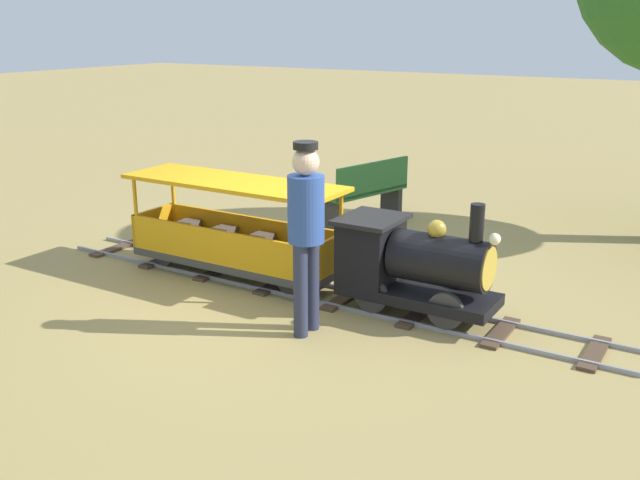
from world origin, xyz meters
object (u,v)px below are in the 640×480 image
object	(u,v)px
locomotive	(411,263)
conductor_person	(306,223)
passenger_car	(235,237)
park_bench	(365,192)

from	to	relation	value
locomotive	conductor_person	bearing A→B (deg)	-35.55
locomotive	passenger_car	bearing A→B (deg)	-90.00
conductor_person	locomotive	bearing A→B (deg)	144.45
passenger_car	conductor_person	size ratio (longest dim) A/B	1.45
park_bench	conductor_person	bearing A→B (deg)	19.81
park_bench	locomotive	bearing A→B (deg)	35.16
locomotive	park_bench	xyz separation A→B (m)	(-2.52, -1.77, -0.07)
locomotive	park_bench	bearing A→B (deg)	-144.84
locomotive	park_bench	size ratio (longest dim) A/B	1.06
locomotive	passenger_car	xyz separation A→B (m)	(0.00, -1.95, -0.06)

